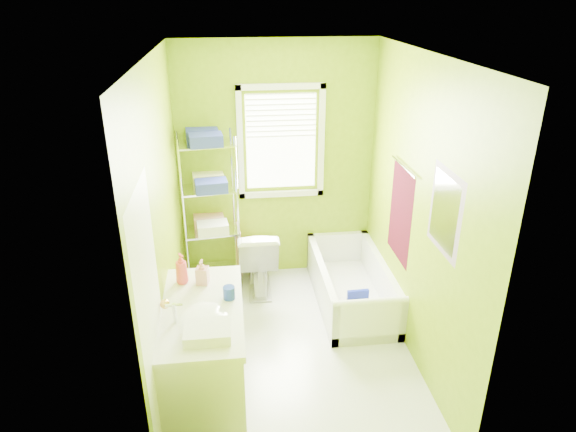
{
  "coord_description": "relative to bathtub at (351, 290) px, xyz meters",
  "views": [
    {
      "loc": [
        -0.5,
        -3.8,
        3.04
      ],
      "look_at": [
        -0.02,
        0.25,
        1.22
      ],
      "focal_mm": 32.0,
      "sensor_mm": 36.0,
      "label": 1
    }
  ],
  "objects": [
    {
      "name": "window",
      "position": [
        -0.65,
        0.75,
        1.46
      ],
      "size": [
        0.92,
        0.05,
        1.22
      ],
      "color": "white",
      "rests_on": "ground"
    },
    {
      "name": "door",
      "position": [
        -1.74,
        -1.67,
        0.85
      ],
      "size": [
        0.09,
        0.8,
        2.0
      ],
      "color": "white",
      "rests_on": "ground"
    },
    {
      "name": "toilet",
      "position": [
        -0.95,
        0.39,
        0.22
      ],
      "size": [
        0.43,
        0.74,
        0.75
      ],
      "primitive_type": "imported",
      "rotation": [
        0.0,
        0.0,
        3.12
      ],
      "color": "white",
      "rests_on": "ground"
    },
    {
      "name": "bathtub",
      "position": [
        0.0,
        0.0,
        0.0
      ],
      "size": [
        0.7,
        1.5,
        0.48
      ],
      "color": "white",
      "rests_on": "ground"
    },
    {
      "name": "right_wall_decor",
      "position": [
        0.34,
        -0.69,
        1.17
      ],
      "size": [
        0.04,
        1.48,
        1.17
      ],
      "color": "#3E0712",
      "rests_on": "ground"
    },
    {
      "name": "vanity",
      "position": [
        -1.46,
        -1.27,
        0.32
      ],
      "size": [
        0.61,
        1.19,
        1.15
      ],
      "color": "silver",
      "rests_on": "ground"
    },
    {
      "name": "ground",
      "position": [
        -0.7,
        -0.67,
        -0.15
      ],
      "size": [
        2.9,
        2.9,
        0.0
      ],
      "primitive_type": "plane",
      "color": "silver",
      "rests_on": "ground"
    },
    {
      "name": "wire_shelf_unit",
      "position": [
        -1.41,
        0.59,
        0.91
      ],
      "size": [
        0.62,
        0.49,
        1.74
      ],
      "color": "silver",
      "rests_on": "ground"
    },
    {
      "name": "room_envelope",
      "position": [
        -0.7,
        -0.67,
        1.39
      ],
      "size": [
        2.14,
        2.94,
        2.62
      ],
      "color": "#6E8E06",
      "rests_on": "ground"
    }
  ]
}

